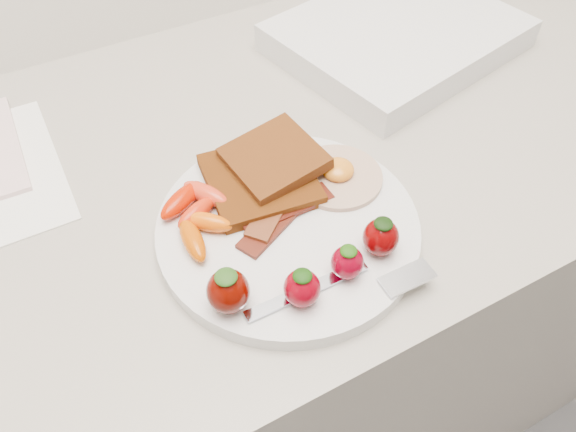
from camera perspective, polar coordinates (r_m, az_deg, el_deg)
name	(u,v)px	position (r m, az deg, el deg)	size (l,w,h in m)	color
counter	(241,346)	(1.03, -4.83, -13.04)	(2.00, 0.60, 0.90)	gray
plate	(288,228)	(0.58, 0.00, -1.22)	(0.27, 0.27, 0.02)	silver
toast_lower	(260,180)	(0.60, -2.86, 3.70)	(0.11, 0.11, 0.01)	#3B1E09
toast_upper	(274,158)	(0.61, -1.43, 5.89)	(0.09, 0.09, 0.01)	black
fried_egg	(337,175)	(0.61, 5.05, 4.20)	(0.12, 0.12, 0.02)	beige
bacon_strips	(280,211)	(0.58, -0.86, 0.53)	(0.12, 0.09, 0.01)	#3F0F0D
baby_carrots	(196,213)	(0.58, -9.34, 0.31)	(0.08, 0.11, 0.02)	red
strawberries	(306,270)	(0.51, 1.86, -5.55)	(0.19, 0.06, 0.05)	#480500
fork	(353,284)	(0.53, 6.65, -6.90)	(0.18, 0.05, 0.00)	silver
appliance	(397,36)	(0.85, 11.03, 17.54)	(0.32, 0.25, 0.04)	silver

